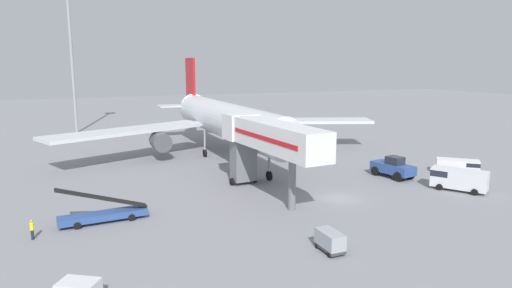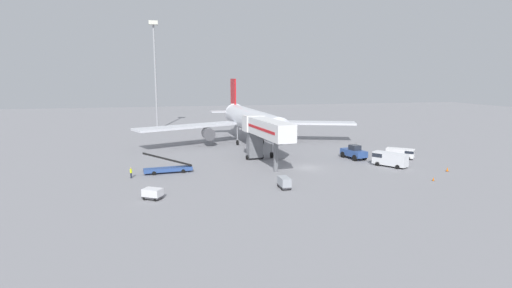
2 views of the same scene
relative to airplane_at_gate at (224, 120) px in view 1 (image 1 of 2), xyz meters
The scene contains 10 objects.
ground_plane 25.20m from the airplane_at_gate, 80.35° to the right, with size 300.00×300.00×0.00m, color gray.
airplane_at_gate is the anchor object (origin of this frame).
jet_bridge 20.67m from the airplane_at_gate, 96.39° to the right, with size 4.77×16.93×7.85m.
pushback_tug 24.61m from the airplane_at_gate, 52.66° to the right, with size 3.32×5.53×2.55m.
belt_loader_truck 29.32m from the airplane_at_gate, 128.86° to the right, with size 7.42×2.28×3.40m.
service_van_far_right 31.60m from the airplane_at_gate, 42.18° to the right, with size 4.92×4.70×1.80m.
service_van_mid_left 31.88m from the airplane_at_gate, 56.61° to the right, with size 4.59×5.66×2.32m.
baggage_cart_rear_right 35.50m from the airplane_at_gate, 95.60° to the right, with size 1.27×2.44×1.51m.
ground_crew_worker_foreground 34.29m from the airplane_at_gate, 133.73° to the right, with size 0.43×0.43×1.61m.
apron_light_mast 40.29m from the airplane_at_gate, 122.02° to the left, with size 2.40×2.40×29.73m.
Camera 1 is at (-23.90, -37.11, 13.42)m, focal length 31.56 mm.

